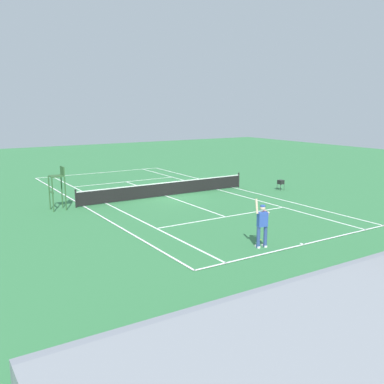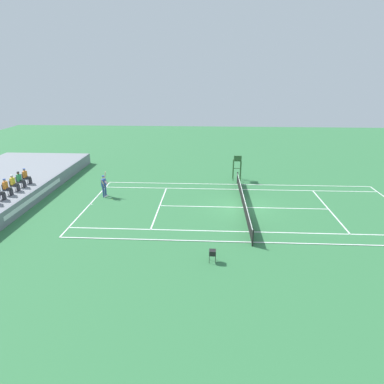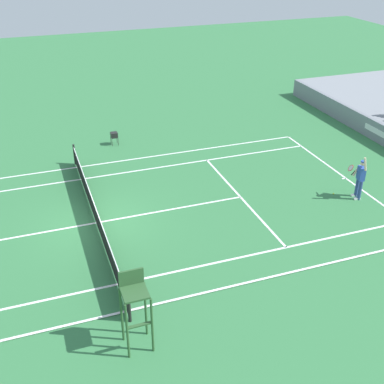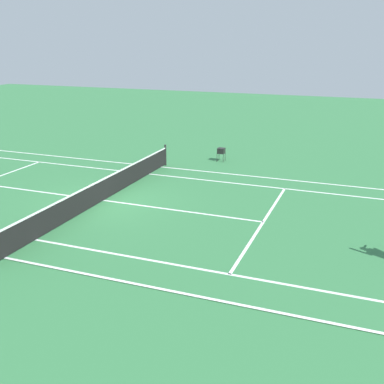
% 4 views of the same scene
% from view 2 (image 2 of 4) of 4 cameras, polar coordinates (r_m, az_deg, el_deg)
% --- Properties ---
extents(ground_plane, '(80.00, 80.00, 0.00)m').
position_cam_2_polar(ground_plane, '(25.55, 8.78, -2.68)').
color(ground_plane, '#337542').
extents(court, '(11.08, 23.88, 0.03)m').
position_cam_2_polar(court, '(25.54, 8.79, -2.65)').
color(court, '#337542').
rests_on(court, ground).
extents(net, '(11.98, 0.10, 1.07)m').
position_cam_2_polar(net, '(25.35, 8.85, -1.59)').
color(net, black).
rests_on(net, ground).
extents(barrier_wall, '(24.64, 0.25, 1.10)m').
position_cam_2_polar(barrier_wall, '(28.62, -25.46, -0.76)').
color(barrier_wall, gray).
rests_on(barrier_wall, ground).
extents(spectator_seated_3, '(0.44, 0.60, 1.26)m').
position_cam_2_polar(spectator_seated_3, '(28.00, -29.27, 0.70)').
color(spectator_seated_3, '#474C56').
rests_on(spectator_seated_3, bleacher_platform).
extents(spectator_seated_4, '(0.44, 0.60, 1.26)m').
position_cam_2_polar(spectator_seated_4, '(28.76, -28.31, 1.33)').
color(spectator_seated_4, '#474C56').
rests_on(spectator_seated_4, bleacher_platform).
extents(spectator_seated_5, '(0.44, 0.60, 1.26)m').
position_cam_2_polar(spectator_seated_5, '(29.49, -27.46, 1.89)').
color(spectator_seated_5, '#474C56').
rests_on(spectator_seated_5, bleacher_platform).
extents(spectator_seated_6, '(0.44, 0.60, 1.26)m').
position_cam_2_polar(spectator_seated_6, '(30.23, -26.65, 2.42)').
color(spectator_seated_6, '#474C56').
rests_on(spectator_seated_6, bleacher_platform).
extents(tennis_player, '(0.83, 0.61, 2.08)m').
position_cam_2_polar(tennis_player, '(28.04, -14.90, 1.12)').
color(tennis_player, navy).
rests_on(tennis_player, ground).
extents(tennis_ball, '(0.07, 0.07, 0.07)m').
position_cam_2_polar(tennis_ball, '(27.58, -13.58, -1.20)').
color(tennis_ball, '#D1E533').
rests_on(tennis_ball, ground).
extents(umpire_chair, '(0.77, 0.77, 2.44)m').
position_cam_2_polar(umpire_chair, '(31.57, 7.79, 4.76)').
color(umpire_chair, '#2D562D').
rests_on(umpire_chair, ground).
extents(ball_hopper, '(0.36, 0.36, 0.70)m').
position_cam_2_polar(ball_hopper, '(18.18, 3.55, -10.33)').
color(ball_hopper, black).
rests_on(ball_hopper, ground).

